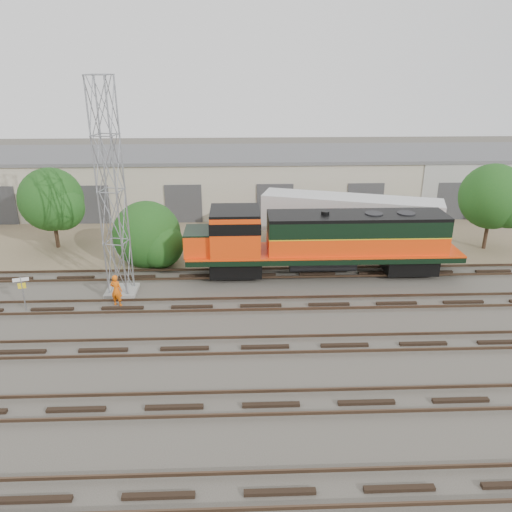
{
  "coord_description": "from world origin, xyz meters",
  "views": [
    {
      "loc": [
        -1.26,
        -24.46,
        13.4
      ],
      "look_at": [
        -0.19,
        4.0,
        2.2
      ],
      "focal_mm": 35.0,
      "sensor_mm": 36.0,
      "label": 1
    }
  ],
  "objects_px": {
    "worker": "(116,290)",
    "semi_trailer": "(354,217)",
    "locomotive": "(319,240)",
    "signal_tower": "(112,195)"
  },
  "relations": [
    {
      "from": "signal_tower",
      "to": "semi_trailer",
      "type": "xyz_separation_m",
      "value": [
        15.92,
        7.08,
        -3.66
      ]
    },
    {
      "from": "worker",
      "to": "semi_trailer",
      "type": "relative_size",
      "value": 0.15
    },
    {
      "from": "locomotive",
      "to": "signal_tower",
      "type": "relative_size",
      "value": 1.41
    },
    {
      "from": "worker",
      "to": "locomotive",
      "type": "bearing_deg",
      "value": -146.45
    },
    {
      "from": "signal_tower",
      "to": "worker",
      "type": "height_order",
      "value": "signal_tower"
    },
    {
      "from": "worker",
      "to": "semi_trailer",
      "type": "distance_m",
      "value": 18.18
    },
    {
      "from": "worker",
      "to": "semi_trailer",
      "type": "bearing_deg",
      "value": -134.99
    },
    {
      "from": "signal_tower",
      "to": "semi_trailer",
      "type": "bearing_deg",
      "value": 23.99
    },
    {
      "from": "locomotive",
      "to": "worker",
      "type": "bearing_deg",
      "value": -162.13
    },
    {
      "from": "locomotive",
      "to": "signal_tower",
      "type": "height_order",
      "value": "signal_tower"
    }
  ]
}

